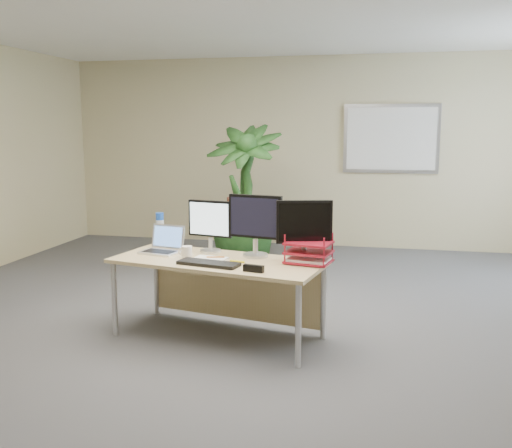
% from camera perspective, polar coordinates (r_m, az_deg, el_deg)
% --- Properties ---
extents(floor, '(8.00, 8.00, 0.00)m').
position_cam_1_polar(floor, '(4.67, -1.99, -11.76)').
color(floor, '#4C4C51').
rests_on(floor, ground).
extents(back_wall, '(7.00, 0.04, 2.70)m').
position_cam_1_polar(back_wall, '(8.29, 4.92, 7.15)').
color(back_wall, '#C7BF8D').
rests_on(back_wall, floor).
extents(whiteboard, '(1.30, 0.04, 0.95)m').
position_cam_1_polar(whiteboard, '(8.18, 13.36, 8.30)').
color(whiteboard, '#AEADB2').
rests_on(whiteboard, back_wall).
extents(desk, '(1.80, 1.03, 0.65)m').
position_cam_1_polar(desk, '(4.72, -3.33, -4.94)').
color(desk, tan).
rests_on(desk, floor).
extents(floor_plant, '(0.93, 0.93, 1.50)m').
position_cam_1_polar(floor_plant, '(6.81, -1.24, 1.57)').
color(floor_plant, '#153814').
rests_on(floor_plant, floor).
extents(monitor_left, '(0.40, 0.18, 0.44)m').
position_cam_1_polar(monitor_left, '(4.85, -4.61, 0.13)').
color(monitor_left, silver).
rests_on(monitor_left, desk).
extents(monitor_right, '(0.46, 0.21, 0.51)m').
position_cam_1_polar(monitor_right, '(4.65, -0.07, 0.25)').
color(monitor_right, silver).
rests_on(monitor_right, desk).
extents(monitor_dark, '(0.44, 0.20, 0.49)m').
position_cam_1_polar(monitor_dark, '(4.49, 4.84, -0.28)').
color(monitor_dark, silver).
rests_on(monitor_dark, desk).
extents(laptop, '(0.36, 0.33, 0.22)m').
position_cam_1_polar(laptop, '(4.93, -9.25, -2.11)').
color(laptop, silver).
rests_on(laptop, desk).
extents(keyboard, '(0.51, 0.25, 0.03)m').
position_cam_1_polar(keyboard, '(4.43, -4.77, -3.95)').
color(keyboard, black).
rests_on(keyboard, desk).
extents(coffee_mug, '(0.13, 0.09, 0.10)m').
position_cam_1_polar(coffee_mug, '(4.69, -6.96, -2.79)').
color(coffee_mug, white).
rests_on(coffee_mug, desk).
extents(spiral_notebook, '(0.29, 0.24, 0.01)m').
position_cam_1_polar(spiral_notebook, '(4.61, -4.69, -3.52)').
color(spiral_notebook, white).
rests_on(spiral_notebook, desk).
extents(orange_pen, '(0.14, 0.04, 0.01)m').
position_cam_1_polar(orange_pen, '(4.63, -4.07, -3.31)').
color(orange_pen, orange).
rests_on(orange_pen, spiral_notebook).
extents(yellow_highlighter, '(0.12, 0.04, 0.02)m').
position_cam_1_polar(yellow_highlighter, '(4.51, -1.88, -3.76)').
color(yellow_highlighter, yellow).
rests_on(yellow_highlighter, desk).
extents(water_bottle, '(0.08, 0.08, 0.30)m').
position_cam_1_polar(water_bottle, '(5.18, -9.57, -0.60)').
color(water_bottle, silver).
rests_on(water_bottle, desk).
extents(letter_tray, '(0.39, 0.32, 0.16)m').
position_cam_1_polar(letter_tray, '(4.48, 5.29, -3.01)').
color(letter_tray, maroon).
rests_on(letter_tray, desk).
extents(stapler, '(0.16, 0.07, 0.05)m').
position_cam_1_polar(stapler, '(4.21, -0.24, -4.47)').
color(stapler, black).
rests_on(stapler, desk).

